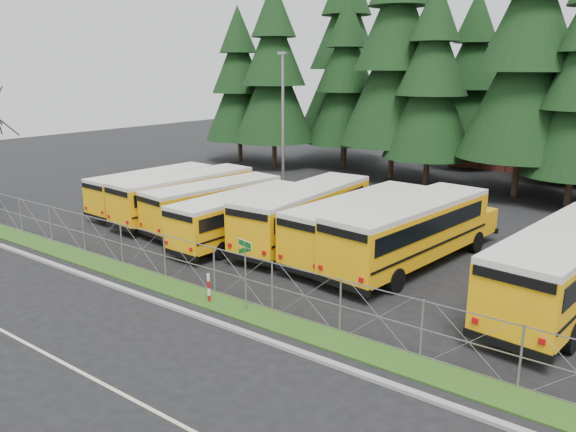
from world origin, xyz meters
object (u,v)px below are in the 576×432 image
(bus_2, at_px, (219,205))
(bus_3, at_px, (246,217))
(bus_6, at_px, (414,233))
(bus_0, at_px, (157,191))
(bus_1, at_px, (190,197))
(bus_5, at_px, (365,226))
(bus_4, at_px, (309,215))
(bus_east, at_px, (568,269))
(light_standard, at_px, (283,118))
(street_sign, at_px, (245,260))
(striped_bollard, at_px, (209,288))

(bus_2, bearing_deg, bus_3, -14.02)
(bus_2, relative_size, bus_6, 0.84)
(bus_0, bearing_deg, bus_2, -1.76)
(bus_1, bearing_deg, bus_5, 6.97)
(bus_3, distance_m, bus_4, 3.33)
(bus_1, distance_m, bus_5, 11.94)
(bus_2, xyz_separation_m, bus_east, (18.66, -0.62, 0.28))
(bus_0, relative_size, bus_3, 0.99)
(bus_3, distance_m, light_standard, 13.15)
(bus_3, bearing_deg, bus_2, 160.08)
(bus_4, xyz_separation_m, bus_east, (12.80, -1.25, 0.09))
(street_sign, bearing_deg, bus_6, 71.31)
(bus_6, xyz_separation_m, striped_bollard, (-4.62, -8.86, -0.97))
(bus_6, relative_size, bus_east, 0.98)
(bus_6, distance_m, bus_east, 6.87)
(bus_6, height_order, light_standard, light_standard)
(bus_east, height_order, light_standard, light_standard)
(street_sign, distance_m, striped_bollard, 2.25)
(bus_5, bearing_deg, striped_bollard, -98.68)
(street_sign, bearing_deg, striped_bollard, -171.55)
(bus_2, relative_size, bus_5, 0.90)
(bus_1, relative_size, bus_6, 0.90)
(bus_1, distance_m, bus_3, 5.98)
(bus_1, height_order, bus_2, bus_1)
(bus_0, distance_m, striped_bollard, 15.90)
(bus_0, bearing_deg, street_sign, -26.77)
(bus_6, bearing_deg, striped_bollard, -110.75)
(bus_4, bearing_deg, street_sign, -72.87)
(street_sign, relative_size, striped_bollard, 2.34)
(bus_6, distance_m, street_sign, 9.10)
(bus_3, xyz_separation_m, bus_6, (8.76, 1.80, 0.24))
(bus_0, distance_m, bus_3, 9.24)
(bus_0, height_order, bus_4, bus_4)
(bus_2, relative_size, bus_4, 0.88)
(bus_0, xyz_separation_m, bus_1, (3.28, -0.27, 0.10))
(bus_5, bearing_deg, bus_0, -175.74)
(bus_3, height_order, bus_5, bus_5)
(bus_2, distance_m, bus_6, 11.91)
(street_sign, bearing_deg, light_standard, 123.26)
(bus_4, height_order, light_standard, light_standard)
(bus_6, bearing_deg, bus_4, -174.01)
(light_standard, bearing_deg, bus_4, -46.81)
(bus_4, bearing_deg, light_standard, 130.61)
(bus_6, bearing_deg, bus_0, -173.06)
(street_sign, xyz_separation_m, light_standard, (-11.69, 17.83, 3.47))
(bus_0, distance_m, bus_2, 5.97)
(bus_6, xyz_separation_m, bus_east, (6.77, -1.16, 0.03))
(bus_3, bearing_deg, striped_bollard, -57.67)
(bus_1, xyz_separation_m, bus_6, (14.56, 0.31, 0.15))
(bus_2, bearing_deg, bus_1, -177.10)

